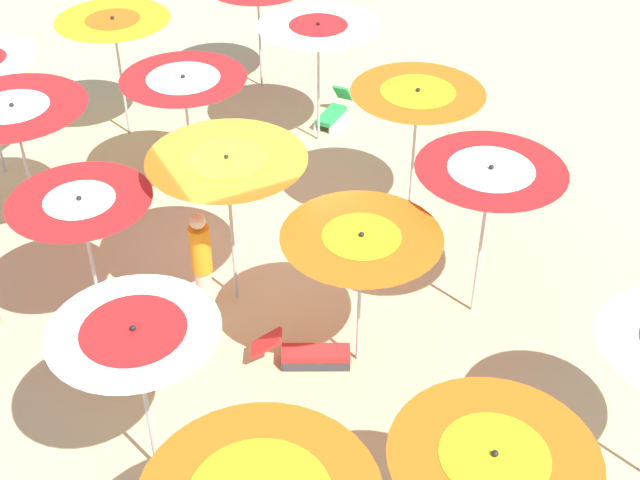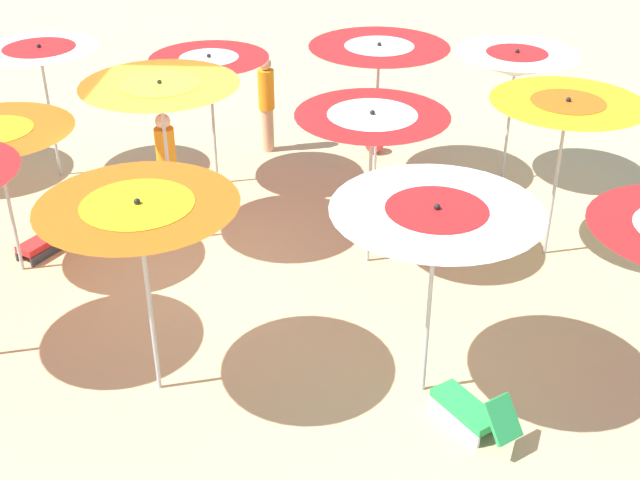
% 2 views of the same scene
% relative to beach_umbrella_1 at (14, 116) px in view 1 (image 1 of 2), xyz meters
% --- Properties ---
extents(ground, '(41.87, 41.87, 0.04)m').
position_rel_beach_umbrella_1_xyz_m(ground, '(-2.70, 2.66, -2.23)').
color(ground, '#D1B57F').
extents(beach_umbrella_1, '(2.28, 2.28, 2.44)m').
position_rel_beach_umbrella_1_xyz_m(beach_umbrella_1, '(0.00, 0.00, 0.00)').
color(beach_umbrella_1, '#B2B2B7').
rests_on(beach_umbrella_1, ground).
extents(beach_umbrella_2, '(1.93, 1.93, 2.29)m').
position_rel_beach_umbrella_1_xyz_m(beach_umbrella_2, '(-0.27, 2.72, -0.15)').
color(beach_umbrella_2, '#B2B2B7').
rests_on(beach_umbrella_2, ground).
extents(beach_umbrella_3, '(1.92, 1.92, 2.35)m').
position_rel_beach_umbrella_1_xyz_m(beach_umbrella_3, '(-0.09, 5.54, -0.07)').
color(beach_umbrella_3, '#B2B2B7').
rests_on(beach_umbrella_3, ground).
extents(beach_umbrella_5, '(2.11, 2.11, 2.44)m').
position_rel_beach_umbrella_1_xyz_m(beach_umbrella_5, '(-2.34, -2.52, -0.03)').
color(beach_umbrella_5, '#B2B2B7').
rests_on(beach_umbrella_5, ground).
extents(beach_umbrella_6, '(2.09, 2.09, 2.34)m').
position_rel_beach_umbrella_1_xyz_m(beach_umbrella_6, '(-2.71, 0.10, -0.15)').
color(beach_umbrella_6, '#B2B2B7').
rests_on(beach_umbrella_6, ground).
extents(beach_umbrella_7, '(2.23, 2.23, 2.54)m').
position_rel_beach_umbrella_1_xyz_m(beach_umbrella_7, '(-2.25, 3.05, 0.08)').
color(beach_umbrella_7, '#B2B2B7').
rests_on(beach_umbrella_7, ground).
extents(beach_umbrella_8, '(2.09, 2.09, 2.22)m').
position_rel_beach_umbrella_1_xyz_m(beach_umbrella_8, '(-3.22, 5.06, -0.26)').
color(beach_umbrella_8, '#B2B2B7').
rests_on(beach_umbrella_8, ground).
extents(beach_umbrella_9, '(2.05, 2.05, 2.24)m').
position_rel_beach_umbrella_1_xyz_m(beach_umbrella_9, '(-2.59, 8.67, -0.21)').
color(beach_umbrella_9, '#B2B2B7').
rests_on(beach_umbrella_9, ground).
extents(beach_umbrella_11, '(2.23, 2.23, 2.43)m').
position_rel_beach_umbrella_1_xyz_m(beach_umbrella_11, '(-5.55, -0.56, -0.01)').
color(beach_umbrella_11, '#B2B2B7').
rests_on(beach_umbrella_11, ground).
extents(beach_umbrella_12, '(2.12, 2.12, 2.48)m').
position_rel_beach_umbrella_1_xyz_m(beach_umbrella_12, '(-5.69, 2.51, 0.01)').
color(beach_umbrella_12, '#B2B2B7').
rests_on(beach_umbrella_12, ground).
extents(beach_umbrella_13, '(2.05, 2.05, 2.56)m').
position_rel_beach_umbrella_1_xyz_m(beach_umbrella_13, '(-5.26, 4.96, 0.08)').
color(beach_umbrella_13, '#B2B2B7').
rests_on(beach_umbrella_13, ground).
extents(lounger_0, '(1.37, 0.92, 0.56)m').
position_rel_beach_umbrella_1_xyz_m(lounger_0, '(-2.56, 4.82, -2.01)').
color(lounger_0, '#333338').
rests_on(lounger_0, ground).
extents(lounger_2, '(1.12, 0.95, 0.63)m').
position_rel_beach_umbrella_1_xyz_m(lounger_2, '(-6.14, -1.05, -2.00)').
color(lounger_2, silver).
rests_on(lounger_2, ground).
extents(beachgoer_0, '(0.30, 0.30, 1.82)m').
position_rel_beach_umbrella_1_xyz_m(beachgoer_0, '(-1.70, 3.20, -1.25)').
color(beachgoer_0, beige).
rests_on(beachgoer_0, ground).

